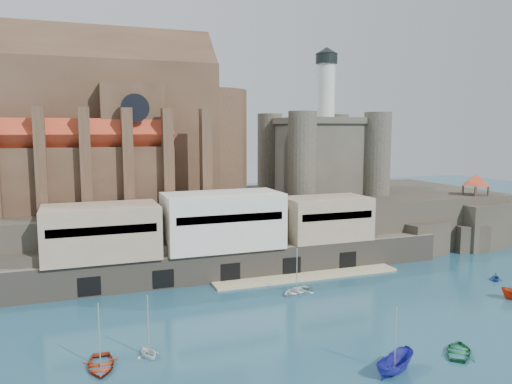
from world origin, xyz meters
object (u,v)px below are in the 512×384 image
at_px(boat_2, 394,372).
at_px(castle_keep, 321,151).
at_px(church, 115,133).
at_px(boat_0, 101,368).
at_px(pavilion, 476,181).

bearing_deg(boat_2, castle_keep, -45.38).
bearing_deg(church, castle_keep, -1.11).
height_order(church, boat_0, church).
bearing_deg(pavilion, castle_keep, 149.82).
relative_size(church, castle_keep, 1.60).
distance_m(pavilion, boat_0, 77.99).
relative_size(pavilion, boat_0, 1.19).
xyz_separation_m(church, castle_keep, (40.21, -0.78, -3.81)).
height_order(church, castle_keep, church).
bearing_deg(boat_0, church, 85.95).
relative_size(castle_keep, boat_0, 5.46).
relative_size(church, boat_2, 8.63).
xyz_separation_m(castle_keep, boat_0, (-45.78, -42.98, -18.31)).
xyz_separation_m(pavilion, boat_0, (-71.71, -27.91, -12.73)).
relative_size(church, pavilion, 7.34).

